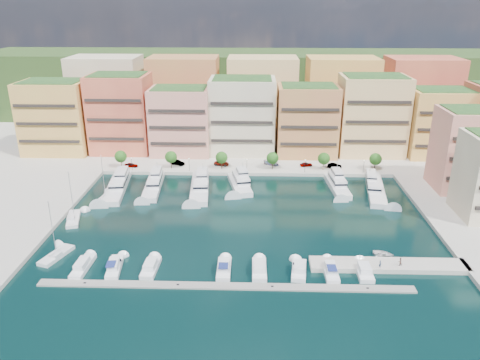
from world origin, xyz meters
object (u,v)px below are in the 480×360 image
(yacht_3, at_px, (240,182))
(person_1, at_px, (400,262))
(tree_5, at_px, (376,159))
(car_0, at_px, (131,165))
(lamppost_1, at_px, (189,162))
(cruiser_1, at_px, (115,267))
(cruiser_5, at_px, (259,270))
(lamppost_2, at_px, (247,163))
(yacht_6, at_px, (375,188))
(car_2, at_px, (222,163))
(cruiser_6, at_px, (299,270))
(yacht_0, at_px, (118,185))
(sailboat_2, at_px, (105,199))
(tree_3, at_px, (273,158))
(cruiser_8, at_px, (364,271))
(sailboat_1, at_px, (73,219))
(cruiser_2, at_px, (151,268))
(yacht_1, at_px, (154,184))
(lamppost_3, at_px, (305,164))
(car_1, at_px, (178,163))
(tree_2, at_px, (222,158))
(yacht_5, at_px, (337,184))
(car_3, at_px, (271,163))
(tree_0, at_px, (121,157))
(cruiser_4, at_px, (224,269))
(sailboat_0, at_px, (56,256))
(cruiser_7, at_px, (330,271))
(tree_1, at_px, (171,157))
(lamppost_0, at_px, (132,162))
(lamppost_4, at_px, (364,164))
(person_0, at_px, (380,264))
(yacht_2, at_px, (200,186))
(tender_1, at_px, (368,258))
(car_4, at_px, (306,164))
(tree_4, at_px, (324,159))
(tender_2, at_px, (383,254))

(yacht_3, distance_m, person_1, 55.62)
(tree_5, bearing_deg, car_0, 179.50)
(lamppost_1, bearing_deg, cruiser_1, -97.90)
(cruiser_5, height_order, person_1, person_1)
(lamppost_2, xyz_separation_m, yacht_6, (36.72, -12.61, -2.62))
(cruiser_1, relative_size, car_2, 1.82)
(tree_5, bearing_deg, cruiser_6, -116.11)
(yacht_0, relative_size, sailboat_2, 1.82)
(tree_3, distance_m, cruiser_6, 58.34)
(cruiser_8, relative_size, sailboat_1, 0.56)
(cruiser_2, bearing_deg, sailboat_1, 137.52)
(yacht_1, bearing_deg, lamppost_2, 23.94)
(lamppost_3, bearing_deg, car_1, 172.18)
(lamppost_1, bearing_deg, tree_2, 12.95)
(person_1, bearing_deg, yacht_3, -75.06)
(yacht_5, xyz_separation_m, cruiser_6, (-14.83, -45.60, -0.66))
(car_3, bearing_deg, yacht_6, -102.47)
(tree_0, height_order, car_3, tree_0)
(yacht_6, height_order, cruiser_2, yacht_6)
(tree_5, height_order, lamppost_2, tree_5)
(yacht_6, relative_size, cruiser_4, 2.89)
(sailboat_0, relative_size, sailboat_1, 1.00)
(lamppost_3, xyz_separation_m, cruiser_7, (-0.22, -55.81, -3.26))
(yacht_3, bearing_deg, sailboat_2, -162.86)
(cruiser_4, xyz_separation_m, cruiser_7, (21.32, -0.01, -0.00))
(cruiser_8, bearing_deg, tree_1, 129.82)
(lamppost_0, distance_m, cruiser_7, 77.57)
(yacht_5, xyz_separation_m, cruiser_1, (-52.10, -45.63, -0.64))
(car_1, bearing_deg, lamppost_4, -71.73)
(car_1, bearing_deg, car_3, -64.65)
(sailboat_1, distance_m, person_0, 73.19)
(tree_3, distance_m, yacht_3, 16.02)
(tree_2, bearing_deg, cruiser_5, -78.72)
(yacht_2, height_order, tender_1, yacht_2)
(tree_1, height_order, cruiser_8, tree_1)
(tree_0, bearing_deg, car_4, 3.13)
(tree_0, height_order, tender_1, tree_0)
(yacht_6, xyz_separation_m, car_2, (-45.00, 18.22, 0.47))
(tree_3, distance_m, lamppost_3, 10.30)
(yacht_6, relative_size, sailboat_2, 1.75)
(tree_3, bearing_deg, tree_2, 180.00)
(tree_2, height_order, cruiser_7, tree_2)
(tree_4, xyz_separation_m, yacht_1, (-50.74, -14.17, -3.65))
(lamppost_3, bearing_deg, person_1, -75.55)
(tender_1, xyz_separation_m, car_4, (-7.63, 55.72, 1.31))
(yacht_5, bearing_deg, car_0, 168.27)
(tree_1, xyz_separation_m, lamppost_4, (60.00, -2.30, -0.92))
(person_0, bearing_deg, tree_2, 7.94)
(tender_2, distance_m, car_2, 66.34)
(car_0, bearing_deg, tender_1, -129.04)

